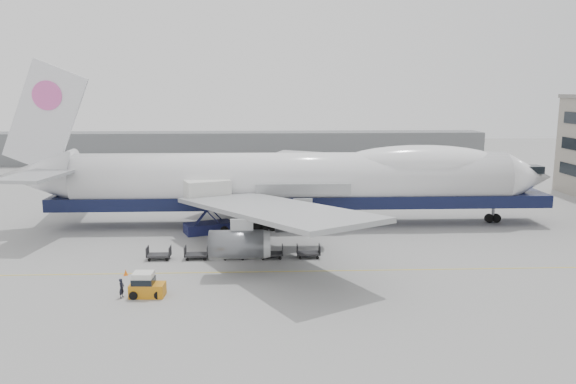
{
  "coord_description": "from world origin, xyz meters",
  "views": [
    {
      "loc": [
        -3.5,
        -55.08,
        16.47
      ],
      "look_at": [
        -0.87,
        6.0,
        5.19
      ],
      "focal_mm": 35.0,
      "sensor_mm": 36.0,
      "label": 1
    }
  ],
  "objects_px": {
    "airliner": "(298,179)",
    "baggage_tug": "(146,286)",
    "ground_worker": "(122,288)",
    "catering_truck": "(208,203)"
  },
  "relations": [
    {
      "from": "baggage_tug",
      "to": "ground_worker",
      "type": "bearing_deg",
      "value": -170.77
    },
    {
      "from": "baggage_tug",
      "to": "airliner",
      "type": "bearing_deg",
      "value": 62.96
    },
    {
      "from": "baggage_tug",
      "to": "ground_worker",
      "type": "xyz_separation_m",
      "value": [
        -1.88,
        -0.21,
        -0.1
      ]
    },
    {
      "from": "airliner",
      "to": "ground_worker",
      "type": "bearing_deg",
      "value": -123.07
    },
    {
      "from": "airliner",
      "to": "baggage_tug",
      "type": "distance_m",
      "value": 27.81
    },
    {
      "from": "catering_truck",
      "to": "ground_worker",
      "type": "height_order",
      "value": "catering_truck"
    },
    {
      "from": "airliner",
      "to": "baggage_tug",
      "type": "relative_size",
      "value": 23.74
    },
    {
      "from": "airliner",
      "to": "ground_worker",
      "type": "xyz_separation_m",
      "value": [
        -15.59,
        -23.94,
        -4.83
      ]
    },
    {
      "from": "catering_truck",
      "to": "ground_worker",
      "type": "relative_size",
      "value": 3.89
    },
    {
      "from": "ground_worker",
      "to": "catering_truck",
      "type": "bearing_deg",
      "value": -0.56
    }
  ]
}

